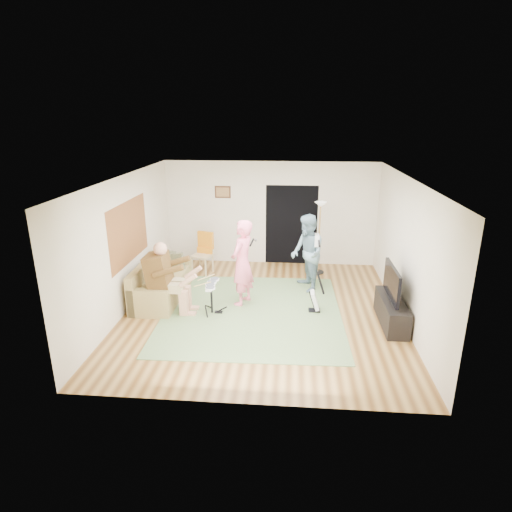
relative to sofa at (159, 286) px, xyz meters
The scene contains 19 objects.
floor 2.35m from the sofa, 10.69° to the right, with size 6.00×6.00×0.00m, color brown.
walls 2.57m from the sofa, 10.69° to the right, with size 5.50×6.00×2.70m, color beige, non-canonical shape.
ceiling 3.36m from the sofa, 10.69° to the right, with size 6.00×6.00×0.00m, color white.
window_blinds 1.37m from the sofa, 152.84° to the right, with size 2.05×2.05×0.00m, color #985A2F.
doorway 3.90m from the sofa, 41.99° to the left, with size 2.10×2.10×0.00m, color black.
picture_frame 3.20m from the sofa, 67.85° to the left, with size 0.42×0.03×0.32m, color #3F2314.
area_rug 2.18m from the sofa, 14.30° to the right, with size 3.55×3.79×0.02m, color #5D7B4B.
sofa is the anchor object (origin of this frame).
drummer 0.84m from the sofa, 56.24° to the right, with size 0.96×0.53×1.47m.
drum_kit 1.45m from the sofa, 26.72° to the right, with size 0.37×0.65×0.67m.
singer 1.96m from the sofa, ahead, with size 0.66×0.43×1.82m, color pink.
microphone 2.33m from the sofa, ahead, with size 0.06×0.06×0.24m, color black, non-canonical shape.
guitarist 3.35m from the sofa, 13.21° to the left, with size 0.85×0.66×1.74m, color #6B8B9C.
guitar_held 3.61m from the sofa, 12.46° to the left, with size 0.12×0.60×0.26m, color white, non-canonical shape.
guitar_spare 3.39m from the sofa, ahead, with size 0.31×0.28×0.87m.
torchiere_lamp 4.12m from the sofa, 28.00° to the left, with size 0.32×0.32×1.81m.
dining_chair 1.75m from the sofa, 68.39° to the left, with size 0.55×0.58×1.03m.
tv_cabinet 4.86m from the sofa, ahead, with size 0.40×1.40×0.50m, color black.
television 4.84m from the sofa, ahead, with size 0.06×1.14×0.60m, color black.
Camera 1 is at (0.56, -7.95, 3.83)m, focal length 30.00 mm.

